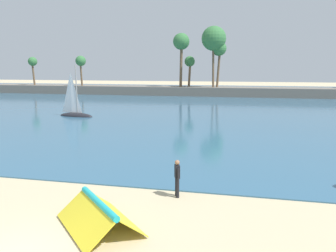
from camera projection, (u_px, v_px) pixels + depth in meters
sea at (206, 99)px, 60.82m from camera, size 220.00×93.04×0.06m
palm_headland at (211, 83)px, 66.45m from camera, size 98.64×6.67×13.43m
folded_kite at (99, 210)px, 11.77m from camera, size 3.85×3.87×0.98m
person_at_waterline at (177, 177)px, 14.55m from camera, size 0.31×0.52×1.67m
sailboat_near_shore at (75, 111)px, 38.52m from camera, size 4.45×1.92×6.25m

